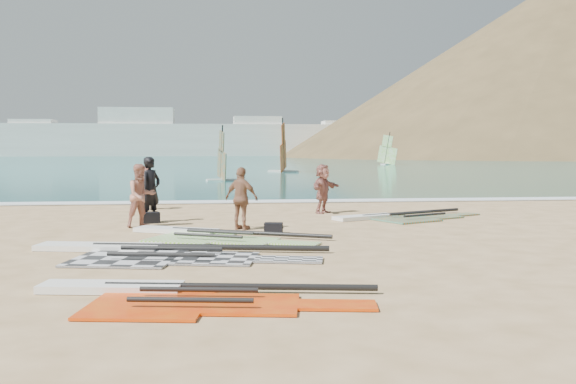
{
  "coord_description": "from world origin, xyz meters",
  "views": [
    {
      "loc": [
        -1.06,
        -13.84,
        2.26
      ],
      "look_at": [
        1.0,
        4.0,
        1.0
      ],
      "focal_mm": 40.0,
      "sensor_mm": 36.0,
      "label": 1
    }
  ],
  "objects": [
    {
      "name": "far_town",
      "position": [
        -15.72,
        150.0,
        4.49
      ],
      "size": [
        160.0,
        8.0,
        12.0
      ],
      "color": "white",
      "rests_on": "ground"
    },
    {
      "name": "rig_orange",
      "position": [
        4.75,
        5.79,
        0.05
      ],
      "size": [
        5.19,
        3.36,
        0.2
      ],
      "rotation": [
        0.0,
        0.0,
        0.44
      ],
      "color": "#E44F00",
      "rests_on": "ground"
    },
    {
      "name": "beachgoer_back",
      "position": [
        -0.32,
        3.64,
        0.86
      ],
      "size": [
        1.07,
        0.92,
        1.72
      ],
      "primitive_type": "imported",
      "rotation": [
        0.0,
        0.0,
        2.53
      ],
      "color": "#966447",
      "rests_on": "ground"
    },
    {
      "name": "ground",
      "position": [
        0.0,
        0.0,
        0.0
      ],
      "size": [
        300.0,
        300.0,
        0.0
      ],
      "primitive_type": "plane",
      "color": "tan",
      "rests_on": "ground"
    },
    {
      "name": "surf_line",
      "position": [
        0.0,
        12.3,
        0.0
      ],
      "size": [
        300.0,
        1.2,
        0.04
      ],
      "primitive_type": "cube",
      "color": "white",
      "rests_on": "ground"
    },
    {
      "name": "windsurfer_centre",
      "position": [
        5.12,
        43.39,
        1.4
      ],
      "size": [
        2.81,
        3.2,
        4.94
      ],
      "rotation": [
        0.0,
        0.0,
        -0.28
      ],
      "color": "white",
      "rests_on": "ground"
    },
    {
      "name": "windsurfer_right",
      "position": [
        20.97,
        66.23,
        1.25
      ],
      "size": [
        2.15,
        2.18,
        4.26
      ],
      "rotation": [
        0.0,
        0.0,
        0.83
      ],
      "color": "white",
      "rests_on": "ground"
    },
    {
      "name": "rig_green",
      "position": [
        -1.3,
        2.28,
        0.05
      ],
      "size": [
        5.0,
        3.63,
        0.2
      ],
      "rotation": [
        0.0,
        0.0,
        -0.46
      ],
      "color": "#73CE23",
      "rests_on": "ground"
    },
    {
      "name": "gear_bag_far",
      "position": [
        0.47,
        2.75,
        0.14
      ],
      "size": [
        0.52,
        0.41,
        0.28
      ],
      "primitive_type": "cube",
      "rotation": [
        0.0,
        0.0,
        -0.18
      ],
      "color": "black",
      "rests_on": "ground"
    },
    {
      "name": "beachgoer_left",
      "position": [
        -3.12,
        4.54,
        0.89
      ],
      "size": [
        1.09,
        1.03,
        1.79
      ],
      "primitive_type": "imported",
      "rotation": [
        0.0,
        0.0,
        0.54
      ],
      "color": "#B7745E",
      "rests_on": "ground"
    },
    {
      "name": "beachgoer_right",
      "position": [
        2.63,
        7.73,
        0.85
      ],
      "size": [
        1.38,
        1.53,
        1.69
      ],
      "primitive_type": "imported",
      "rotation": [
        0.0,
        0.0,
        0.89
      ],
      "color": "#A56559",
      "rests_on": "ground"
    },
    {
      "name": "rig_grey",
      "position": [
        -2.43,
        -0.27,
        0.05
      ],
      "size": [
        6.37,
        3.13,
        0.21
      ],
      "rotation": [
        0.0,
        0.0,
        -0.2
      ],
      "color": "black",
      "rests_on": "ground"
    },
    {
      "name": "windsurfer_left",
      "position": [
        -0.56,
        28.94,
        1.14
      ],
      "size": [
        2.13,
        2.47,
        3.75
      ],
      "rotation": [
        0.0,
        0.0,
        0.22
      ],
      "color": "white",
      "rests_on": "ground"
    },
    {
      "name": "beachgoer_mid",
      "position": [
        -3.57,
        9.71,
        0.78
      ],
      "size": [
        1.14,
        0.88,
        1.56
      ],
      "primitive_type": "imported",
      "rotation": [
        0.0,
        0.0,
        -0.34
      ],
      "color": "#AC5E51",
      "rests_on": "ground"
    },
    {
      "name": "gear_bag_near",
      "position": [
        -2.97,
        5.49,
        0.16
      ],
      "size": [
        0.61,
        0.52,
        0.33
      ],
      "primitive_type": "cube",
      "rotation": [
        0.0,
        0.0,
        0.33
      ],
      "color": "black",
      "rests_on": "ground"
    },
    {
      "name": "person_wetsuit",
      "position": [
        -2.95,
        5.67,
        0.99
      ],
      "size": [
        0.81,
        0.86,
        1.97
      ],
      "primitive_type": "imported",
      "rotation": [
        0.0,
        0.0,
        0.94
      ],
      "color": "black",
      "rests_on": "ground"
    },
    {
      "name": "rig_red",
      "position": [
        -1.72,
        -4.29,
        0.05
      ],
      "size": [
        5.25,
        2.47,
        0.2
      ],
      "rotation": [
        0.0,
        0.0,
        -0.16
      ],
      "color": "red",
      "rests_on": "ground"
    },
    {
      "name": "sea",
      "position": [
        0.0,
        132.0,
        0.0
      ],
      "size": [
        300.0,
        240.0,
        0.06
      ],
      "primitive_type": "cube",
      "color": "#0B4E4E",
      "rests_on": "ground"
    }
  ]
}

